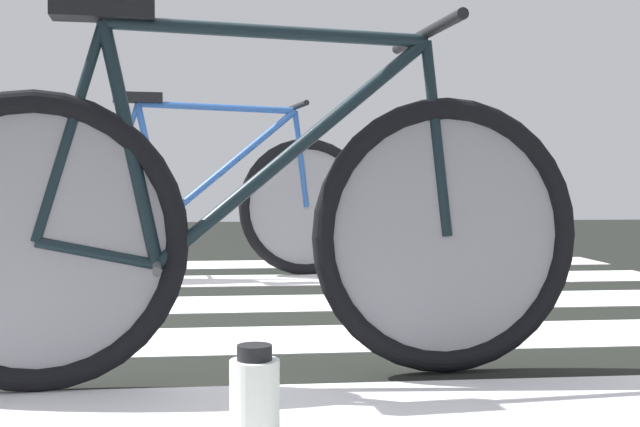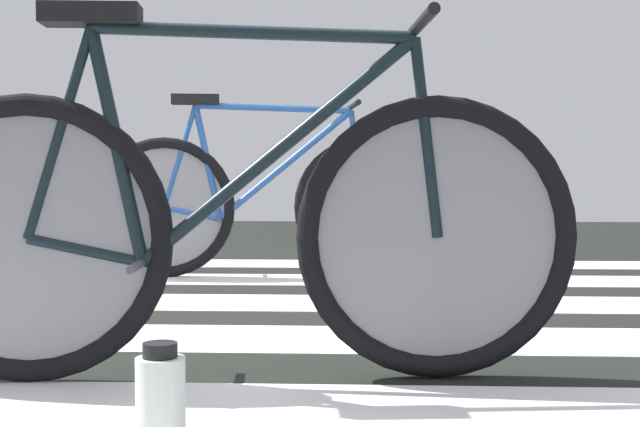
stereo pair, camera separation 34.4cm
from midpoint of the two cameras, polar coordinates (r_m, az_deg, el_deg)
The scene contains 5 objects.
ground at distance 2.74m, azimuth -9.62°, elevation -8.43°, with size 18.00×14.00×0.02m.
crosswalk_markings at distance 2.65m, azimuth -10.33°, elevation -8.57°, with size 5.44×5.00×0.00m.
bicycle_1_of_2 at distance 2.04m, azimuth -1.25°, elevation -0.96°, with size 1.73×0.52×0.93m.
bicycle_2_of_2 at distance 4.21m, azimuth -1.60°, elevation 0.81°, with size 1.73×0.53×0.93m.
water_bottle at distance 1.35m, azimuth -3.68°, elevation -14.34°, with size 0.08×0.08×0.24m.
Camera 2 is at (0.74, -2.63, 0.53)m, focal length 46.03 mm.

